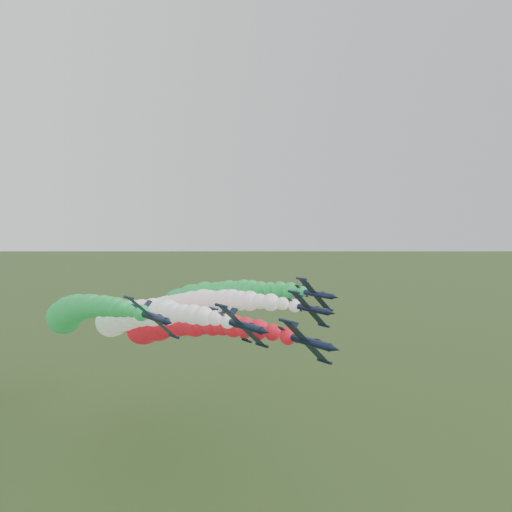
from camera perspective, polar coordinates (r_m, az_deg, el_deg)
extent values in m
cylinder|color=black|center=(75.22, 5.70, -9.62)|extent=(1.73, 9.99, 1.73)
cone|color=black|center=(71.20, 9.01, -10.44)|extent=(1.57, 2.00, 1.57)
cone|color=black|center=(79.15, 2.96, -8.90)|extent=(1.57, 1.00, 1.57)
ellipsoid|color=black|center=(73.81, 7.07, -9.64)|extent=(1.12, 2.09, 1.11)
cube|color=black|center=(75.02, 5.75, -9.75)|extent=(7.91, 2.11, 7.33)
cylinder|color=black|center=(71.65, 3.48, -7.44)|extent=(0.69, 2.89, 0.69)
cylinder|color=black|center=(78.61, 7.85, -11.85)|extent=(0.69, 2.89, 0.69)
cube|color=black|center=(78.60, 4.03, -8.30)|extent=(1.85, 1.66, 1.98)
cube|color=black|center=(78.30, 3.61, -8.96)|extent=(3.17, 1.22, 2.95)
sphere|color=red|center=(78.01, 3.71, -9.10)|extent=(2.79, 2.79, 2.79)
sphere|color=red|center=(80.85, 1.93, -8.70)|extent=(2.74, 2.74, 2.74)
sphere|color=red|center=(83.82, 0.30, -8.40)|extent=(3.49, 3.49, 3.49)
sphere|color=red|center=(86.90, -1.19, -8.17)|extent=(3.60, 3.60, 3.60)
sphere|color=red|center=(90.07, -2.55, -7.98)|extent=(4.06, 4.06, 4.06)
sphere|color=red|center=(93.34, -3.79, -7.84)|extent=(4.03, 4.03, 4.03)
sphere|color=red|center=(96.68, -4.92, -7.74)|extent=(4.54, 4.54, 4.54)
sphere|color=red|center=(100.09, -5.95, -7.67)|extent=(4.42, 4.42, 4.42)
sphere|color=red|center=(103.56, -6.89, -7.63)|extent=(5.60, 5.60, 5.60)
sphere|color=red|center=(107.09, -7.75, -7.61)|extent=(5.26, 5.26, 5.26)
sphere|color=red|center=(110.68, -8.53, -7.61)|extent=(5.63, 5.63, 5.63)
sphere|color=red|center=(114.32, -9.23, -7.63)|extent=(6.20, 6.20, 6.20)
sphere|color=red|center=(118.00, -9.88, -7.66)|extent=(5.94, 5.94, 5.94)
sphere|color=red|center=(121.73, -10.46, -7.71)|extent=(6.58, 6.58, 6.58)
sphere|color=red|center=(125.50, -10.99, -7.77)|extent=(7.67, 7.67, 7.67)
sphere|color=red|center=(129.31, -11.47, -7.84)|extent=(7.13, 7.13, 7.13)
sphere|color=red|center=(133.15, -11.91, -7.92)|extent=(7.02, 7.02, 7.02)
sphere|color=red|center=(137.03, -12.30, -8.01)|extent=(8.34, 8.34, 8.34)
sphere|color=red|center=(140.94, -12.65, -8.10)|extent=(8.60, 8.60, 8.60)
sphere|color=red|center=(144.88, -12.97, -8.20)|extent=(8.09, 8.09, 8.09)
cylinder|color=black|center=(78.46, -1.61, -7.89)|extent=(1.73, 9.99, 1.73)
cone|color=black|center=(73.90, 1.11, -8.65)|extent=(1.57, 2.00, 1.57)
cone|color=black|center=(82.82, -3.85, -7.25)|extent=(1.57, 1.00, 1.57)
ellipsoid|color=black|center=(76.82, -0.45, -7.90)|extent=(1.12, 2.09, 1.11)
cube|color=black|center=(78.24, -1.58, -8.01)|extent=(7.91, 2.11, 7.33)
cylinder|color=black|center=(75.35, -4.00, -5.69)|extent=(0.69, 2.89, 0.69)
cylinder|color=black|center=(81.38, 0.68, -10.15)|extent=(0.69, 2.89, 0.69)
cube|color=black|center=(82.13, -2.87, -6.68)|extent=(1.85, 1.66, 1.98)
cube|color=black|center=(81.87, -3.30, -7.29)|extent=(3.17, 1.22, 2.95)
sphere|color=white|center=(81.56, -3.23, -7.43)|extent=(2.45, 2.45, 2.45)
sphere|color=white|center=(84.68, -4.68, -7.08)|extent=(2.56, 2.56, 2.56)
sphere|color=white|center=(87.90, -5.99, -6.83)|extent=(3.41, 3.41, 3.41)
sphere|color=white|center=(91.20, -7.19, -6.64)|extent=(3.66, 3.66, 3.66)
sphere|color=white|center=(94.58, -8.27, -6.50)|extent=(3.47, 3.47, 3.47)
sphere|color=white|center=(98.02, -9.25, -6.41)|extent=(3.79, 3.79, 3.79)
sphere|color=white|center=(101.52, -10.14, -6.35)|extent=(5.22, 5.22, 5.22)
sphere|color=white|center=(105.08, -10.95, -6.31)|extent=(5.07, 5.07, 5.07)
sphere|color=white|center=(108.68, -11.68, -6.31)|extent=(5.97, 5.97, 5.97)
sphere|color=white|center=(112.33, -12.34, -6.33)|extent=(5.55, 5.55, 5.55)
sphere|color=white|center=(116.02, -12.94, -6.36)|extent=(6.14, 6.14, 6.14)
sphere|color=white|center=(119.75, -13.48, -6.41)|extent=(5.59, 5.59, 5.59)
sphere|color=white|center=(123.51, -13.96, -6.47)|extent=(6.83, 6.83, 6.83)
sphere|color=white|center=(127.31, -14.40, -6.55)|extent=(6.91, 6.91, 6.91)
sphere|color=white|center=(131.15, -14.79, -6.64)|extent=(7.72, 7.72, 7.72)
sphere|color=white|center=(135.01, -15.15, -6.74)|extent=(6.93, 6.93, 6.93)
sphere|color=white|center=(138.90, -15.46, -6.84)|extent=(8.09, 8.09, 8.09)
sphere|color=white|center=(142.83, -15.74, -6.95)|extent=(8.13, 8.13, 8.13)
sphere|color=white|center=(146.78, -15.98, -7.07)|extent=(8.99, 8.99, 8.99)
sphere|color=white|center=(150.75, -16.20, -7.19)|extent=(8.88, 8.88, 8.88)
cylinder|color=black|center=(95.00, 6.06, -5.98)|extent=(1.73, 9.99, 1.73)
cone|color=black|center=(90.92, 8.65, -6.46)|extent=(1.57, 2.00, 1.57)
cone|color=black|center=(98.94, 3.88, -5.56)|extent=(1.57, 1.00, 1.57)
ellipsoid|color=black|center=(93.59, 7.15, -5.94)|extent=(1.12, 2.09, 1.11)
cube|color=black|center=(94.79, 6.11, -6.08)|extent=(7.91, 2.11, 7.33)
cylinder|color=black|center=(91.57, 4.35, -4.13)|extent=(0.69, 2.89, 0.69)
cylinder|color=black|center=(98.19, 7.75, -7.88)|extent=(0.69, 2.89, 0.69)
cube|color=black|center=(98.46, 4.73, -5.05)|extent=(1.85, 1.66, 1.98)
cube|color=black|center=(98.10, 4.40, -5.57)|extent=(3.17, 1.22, 2.95)
sphere|color=white|center=(97.80, 4.48, -5.67)|extent=(2.58, 2.58, 2.58)
sphere|color=white|center=(100.63, 3.04, -5.45)|extent=(2.61, 2.61, 2.61)
sphere|color=white|center=(103.56, 1.70, -5.31)|extent=(3.64, 3.64, 3.64)
sphere|color=white|center=(106.60, 0.45, -5.21)|extent=(3.30, 3.30, 3.30)
sphere|color=white|center=(109.72, -0.71, -5.14)|extent=(4.40, 4.40, 4.40)
sphere|color=white|center=(112.92, -1.78, -5.11)|extent=(4.47, 4.47, 4.47)
sphere|color=white|center=(116.20, -2.77, -5.11)|extent=(5.29, 5.29, 5.29)
sphere|color=white|center=(119.54, -3.69, -5.13)|extent=(5.42, 5.42, 5.42)
sphere|color=white|center=(122.94, -4.54, -5.17)|extent=(4.94, 4.94, 4.94)
sphere|color=white|center=(126.41, -5.33, -5.22)|extent=(5.87, 5.87, 5.87)
sphere|color=white|center=(129.93, -6.05, -5.29)|extent=(6.81, 6.81, 6.81)
sphere|color=white|center=(133.50, -6.72, -5.37)|extent=(6.30, 6.30, 6.30)
sphere|color=white|center=(137.12, -7.34, -5.46)|extent=(7.00, 7.00, 7.00)
sphere|color=white|center=(140.78, -7.91, -5.57)|extent=(6.84, 6.84, 6.84)
sphere|color=white|center=(144.49, -8.44, -5.68)|extent=(7.24, 7.24, 7.24)
sphere|color=white|center=(148.24, -8.92, -5.79)|extent=(7.57, 7.57, 7.57)
sphere|color=white|center=(152.02, -9.36, -5.92)|extent=(7.98, 7.98, 7.98)
sphere|color=white|center=(155.85, -9.76, -6.04)|extent=(8.21, 8.21, 8.21)
sphere|color=white|center=(159.71, -10.13, -6.18)|extent=(9.42, 9.42, 9.42)
sphere|color=white|center=(163.60, -10.47, -6.32)|extent=(9.94, 9.94, 9.94)
cylinder|color=black|center=(82.62, -11.79, -6.78)|extent=(1.73, 9.99, 1.73)
cone|color=black|center=(77.47, -9.87, -7.49)|extent=(1.57, 2.00, 1.57)
cone|color=black|center=(87.47, -13.36, -6.19)|extent=(1.57, 1.00, 1.57)
ellipsoid|color=black|center=(80.73, -10.91, -6.79)|extent=(1.12, 2.09, 1.11)
cube|color=black|center=(82.40, -11.79, -6.90)|extent=(7.91, 2.11, 7.33)
cylinder|color=black|center=(80.18, -14.35, -4.62)|extent=(0.69, 2.89, 0.69)
cylinder|color=black|center=(84.89, -9.35, -9.03)|extent=(0.69, 2.89, 0.69)
cube|color=black|center=(86.57, -12.51, -5.66)|extent=(1.85, 1.66, 1.98)
cube|color=black|center=(86.40, -12.96, -6.23)|extent=(3.17, 1.22, 2.95)
sphere|color=green|center=(86.07, -12.93, -6.35)|extent=(2.79, 2.79, 2.79)
sphere|color=green|center=(89.50, -13.94, -6.04)|extent=(2.51, 2.51, 2.51)
sphere|color=green|center=(92.99, -14.84, -5.82)|extent=(3.23, 3.23, 3.23)
sphere|color=green|center=(96.54, -15.65, -5.67)|extent=(3.78, 3.78, 3.78)
sphere|color=green|center=(100.13, -16.37, -5.56)|extent=(3.92, 3.92, 3.92)
sphere|color=green|center=(103.77, -17.02, -5.49)|extent=(4.37, 4.37, 4.37)
sphere|color=green|center=(107.45, -17.60, -5.45)|extent=(4.10, 4.10, 4.10)
sphere|color=green|center=(111.15, -18.12, -5.44)|extent=(4.95, 4.95, 4.95)
sphere|color=green|center=(114.90, -18.58, -5.46)|extent=(5.31, 5.31, 5.31)
sphere|color=green|center=(118.67, -18.99, -5.49)|extent=(5.27, 5.27, 5.27)
sphere|color=green|center=(122.47, -19.35, -5.55)|extent=(5.88, 5.88, 5.88)
sphere|color=green|center=(126.29, -19.67, -5.61)|extent=(6.69, 6.69, 6.69)
sphere|color=green|center=(130.14, -19.95, -5.70)|extent=(5.84, 5.84, 5.84)
sphere|color=green|center=(134.02, -20.20, -5.79)|extent=(7.44, 7.44, 7.44)
sphere|color=green|center=(137.92, -20.41, -5.89)|extent=(7.54, 7.54, 7.54)
sphere|color=green|center=(141.84, -20.59, -6.00)|extent=(8.36, 8.36, 8.36)
sphere|color=green|center=(145.78, -20.74, -6.11)|extent=(7.61, 7.61, 7.61)
sphere|color=green|center=(149.74, -20.87, -6.24)|extent=(8.88, 8.88, 8.88)
sphere|color=green|center=(153.73, -20.97, -6.37)|extent=(7.77, 7.77, 7.77)
sphere|color=green|center=(157.73, -21.06, -6.50)|extent=(9.97, 9.97, 9.97)
cylinder|color=black|center=(106.22, 6.73, -4.30)|extent=(1.73, 9.99, 1.73)
cone|color=black|center=(102.15, 9.05, -4.67)|extent=(1.57, 2.00, 1.57)
cone|color=black|center=(110.12, 4.74, -3.98)|extent=(1.57, 1.00, 1.57)
ellipsoid|color=black|center=(104.83, 7.70, -4.24)|extent=(1.12, 2.09, 1.11)
cube|color=black|center=(106.00, 6.77, -4.39)|extent=(7.91, 2.11, 7.33)
cylinder|color=black|center=(102.84, 5.23, -2.61)|extent=(0.69, 2.89, 0.69)
cylinder|color=black|center=(109.34, 8.22, -6.06)|extent=(0.69, 2.89, 0.69)
cube|color=black|center=(109.69, 5.51, -3.53)|extent=(1.85, 1.66, 1.98)
cube|color=black|center=(109.29, 5.22, -3.99)|extent=(3.17, 1.22, 2.95)
sphere|color=green|center=(108.99, 5.29, -4.07)|extent=(2.40, 2.40, 2.40)
sphere|color=green|center=(111.79, 3.98, -3.92)|extent=(3.55, 3.55, 3.55)
sphere|color=green|center=(114.69, 2.75, -3.82)|extent=(3.69, 3.69, 3.69)
sphere|color=green|center=(117.69, 1.59, -3.77)|extent=(3.22, 3.22, 3.22)
sphere|color=green|center=(120.77, 0.51, -3.76)|extent=(3.62, 3.62, 3.62)
sphere|color=green|center=(123.92, -0.49, -3.77)|extent=(4.39, 4.39, 4.39)
sphere|color=green|center=(127.15, -1.43, -3.80)|extent=(4.94, 4.94, 4.94)
sphere|color=green|center=(130.45, -2.31, -3.85)|extent=(4.49, 4.49, 4.49)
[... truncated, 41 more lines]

